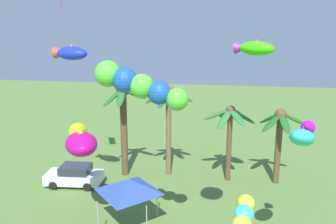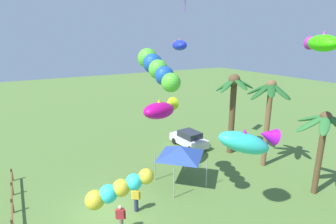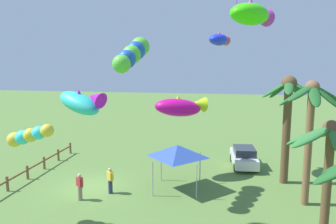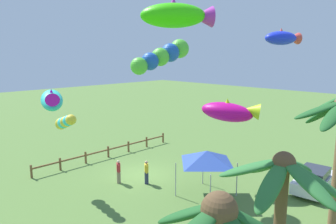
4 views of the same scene
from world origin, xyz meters
name	(u,v)px [view 2 (image 2 of 4)]	position (x,y,z in m)	size (l,w,h in m)	color
ground_plane	(109,211)	(0.00, 0.00, 0.00)	(120.00, 120.00, 0.00)	#567A38
palm_tree_0	(233,98)	(-2.87, 12.12, 4.99)	(3.34, 3.47, 7.05)	brown
palm_tree_2	(269,101)	(0.39, 12.71, 5.33)	(3.57, 3.54, 6.96)	brown
palm_tree_3	(324,131)	(4.86, 12.48, 4.36)	(3.78, 3.79, 5.61)	brown
parked_car_0	(189,139)	(-5.84, 9.70, 0.75)	(4.03, 2.04, 1.51)	silver
spectator_0	(121,218)	(2.02, 0.06, 0.81)	(0.39, 0.48, 1.59)	gray
spectator_1	(136,199)	(0.79, 1.46, 0.81)	(0.41, 0.46, 1.59)	#2D3351
festival_tent	(180,151)	(-0.56, 5.38, 2.47)	(2.86, 2.86, 2.85)	#9E9EA3
kite_fish_0	(179,45)	(-4.57, 7.69, 9.40)	(2.59, 1.81, 0.98)	#1B2FEE
kite_fish_1	(161,109)	(-3.09, 5.23, 4.86)	(3.10, 3.93, 1.65)	#CC0C84
kite_tube_2	(157,68)	(0.71, 2.97, 8.36)	(4.10, 1.26, 2.04)	#55CB35
kite_fish_4	(322,43)	(5.92, 9.07, 9.69)	(2.50, 2.10, 0.99)	#37E50D
kite_fish_5	(247,141)	(7.53, 2.91, 6.47)	(1.64, 2.33, 1.19)	#2FCFBC
kite_tube_6	(118,189)	(5.04, -0.97, 4.47)	(1.00, 2.59, 1.26)	yellow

